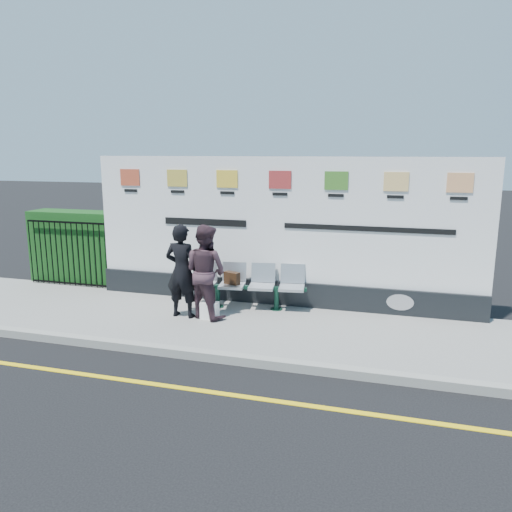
% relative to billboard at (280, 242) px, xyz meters
% --- Properties ---
extents(ground, '(80.00, 80.00, 0.00)m').
position_rel_billboard_xyz_m(ground, '(-0.50, -3.85, -1.42)').
color(ground, black).
extents(pavement, '(14.00, 3.00, 0.12)m').
position_rel_billboard_xyz_m(pavement, '(-0.50, -1.35, -1.36)').
color(pavement, gray).
rests_on(pavement, ground).
extents(kerb, '(14.00, 0.18, 0.14)m').
position_rel_billboard_xyz_m(kerb, '(-0.50, -2.85, -1.35)').
color(kerb, gray).
rests_on(kerb, ground).
extents(yellow_line, '(14.00, 0.10, 0.01)m').
position_rel_billboard_xyz_m(yellow_line, '(-0.50, -3.85, -1.42)').
color(yellow_line, yellow).
rests_on(yellow_line, ground).
extents(billboard, '(8.00, 0.30, 3.00)m').
position_rel_billboard_xyz_m(billboard, '(0.00, 0.00, 0.00)').
color(billboard, black).
rests_on(billboard, pavement).
extents(hedge, '(2.35, 0.70, 1.70)m').
position_rel_billboard_xyz_m(hedge, '(-5.08, 0.45, -0.45)').
color(hedge, '#144416').
rests_on(hedge, pavement).
extents(railing, '(2.05, 0.06, 1.54)m').
position_rel_billboard_xyz_m(railing, '(-5.08, -0.00, -0.53)').
color(railing, black).
rests_on(railing, pavement).
extents(bench, '(2.34, 0.90, 0.49)m').
position_rel_billboard_xyz_m(bench, '(-0.56, -0.51, -1.06)').
color(bench, '#ADB1B7').
rests_on(bench, pavement).
extents(woman_left, '(0.67, 0.46, 1.78)m').
position_rel_billboard_xyz_m(woman_left, '(-1.59, -1.33, -0.41)').
color(woman_left, black).
rests_on(woman_left, pavement).
extents(woman_right, '(1.04, 0.92, 1.78)m').
position_rel_billboard_xyz_m(woman_right, '(-1.15, -1.22, -0.41)').
color(woman_right, '#3D2730').
rests_on(woman_right, pavement).
extents(handbag_brown, '(0.34, 0.23, 0.25)m').
position_rel_billboard_xyz_m(handbag_brown, '(-0.85, -0.56, -0.69)').
color(handbag_brown, black).
rests_on(handbag_brown, bench).
extents(carrier_bag_white, '(0.33, 0.20, 0.33)m').
position_rel_billboard_xyz_m(carrier_bag_white, '(-1.04, -1.32, -1.14)').
color(carrier_bag_white, white).
rests_on(carrier_bag_white, pavement).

